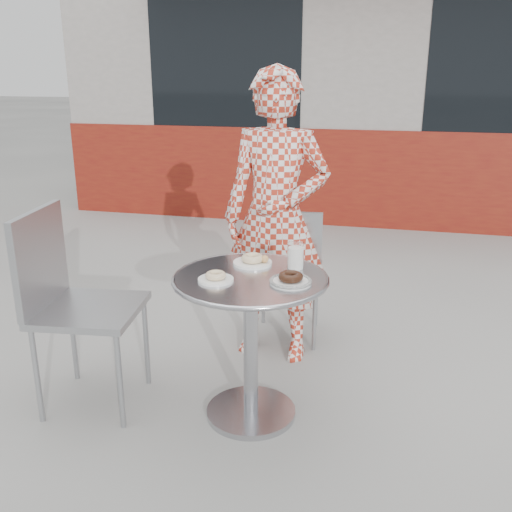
% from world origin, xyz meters
% --- Properties ---
extents(ground, '(60.00, 60.00, 0.00)m').
position_xyz_m(ground, '(0.00, 0.00, 0.00)').
color(ground, '#A2A09A').
rests_on(ground, ground).
extents(storefront, '(6.02, 4.55, 3.00)m').
position_xyz_m(storefront, '(-0.00, 5.56, 1.49)').
color(storefront, gray).
rests_on(storefront, ground).
extents(bistro_table, '(0.70, 0.70, 0.71)m').
position_xyz_m(bistro_table, '(-0.02, 0.00, 0.53)').
color(bistro_table, silver).
rests_on(bistro_table, ground).
extents(chair_far, '(0.43, 0.44, 0.83)m').
position_xyz_m(chair_far, '(-0.01, 0.87, 0.26)').
color(chair_far, '#999CA0').
rests_on(chair_far, ground).
extents(chair_left, '(0.52, 0.51, 0.97)m').
position_xyz_m(chair_left, '(-0.80, -0.06, 0.30)').
color(chair_left, '#999CA0').
rests_on(chair_left, ground).
extents(seated_person, '(0.61, 0.42, 1.60)m').
position_xyz_m(seated_person, '(-0.05, 0.67, 0.80)').
color(seated_person, '#AA2B1A').
rests_on(seated_person, ground).
extents(plate_far, '(0.18, 0.18, 0.05)m').
position_xyz_m(plate_far, '(-0.05, 0.17, 0.72)').
color(plate_far, white).
rests_on(plate_far, bistro_table).
extents(plate_near, '(0.15, 0.15, 0.04)m').
position_xyz_m(plate_near, '(-0.15, -0.08, 0.72)').
color(plate_near, white).
rests_on(plate_near, bistro_table).
extents(plate_checker, '(0.18, 0.18, 0.05)m').
position_xyz_m(plate_checker, '(0.16, -0.04, 0.72)').
color(plate_checker, white).
rests_on(plate_checker, bistro_table).
extents(milk_cup, '(0.08, 0.08, 0.12)m').
position_xyz_m(milk_cup, '(0.15, 0.15, 0.76)').
color(milk_cup, white).
rests_on(milk_cup, bistro_table).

